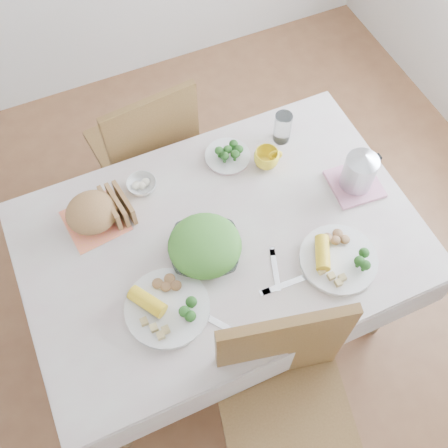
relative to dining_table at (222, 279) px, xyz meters
name	(u,v)px	position (x,y,z in m)	size (l,w,h in m)	color
floor	(222,310)	(0.00, 0.00, -0.38)	(3.60, 3.60, 0.00)	brown
dining_table	(222,279)	(0.00, 0.00, 0.00)	(1.40, 0.90, 0.75)	brown
tablecloth	(221,238)	(0.00, 0.00, 0.38)	(1.50, 1.00, 0.01)	beige
chair_near	(288,429)	(-0.04, -0.69, 0.09)	(0.47, 0.47, 1.04)	brown
chair_far	(143,148)	(-0.09, 0.77, 0.09)	(0.44, 0.44, 0.98)	brown
salad_bowl	(205,250)	(-0.08, -0.04, 0.42)	(0.25, 0.25, 0.06)	white
dinner_plate_left	(167,308)	(-0.29, -0.19, 0.40)	(0.30, 0.30, 0.03)	white
dinner_plate_right	(338,260)	(0.35, -0.27, 0.40)	(0.29, 0.29, 0.02)	white
broccoli_plate	(228,156)	(0.18, 0.34, 0.40)	(0.19, 0.19, 0.02)	beige
napkin	(95,221)	(-0.42, 0.27, 0.39)	(0.22, 0.22, 0.00)	#FF8258
bread_loaf	(92,213)	(-0.42, 0.27, 0.45)	(0.20, 0.19, 0.12)	olive
fruit_bowl	(142,185)	(-0.20, 0.34, 0.41)	(0.12, 0.12, 0.04)	white
yellow_mug	(266,159)	(0.31, 0.24, 0.43)	(0.10, 0.10, 0.08)	yellow
glass_tumbler	(282,128)	(0.43, 0.34, 0.45)	(0.07, 0.07, 0.14)	white
pink_tray	(355,184)	(0.59, 0.00, 0.40)	(0.19, 0.19, 0.02)	#CA7C98
electric_kettle	(361,167)	(0.59, 0.00, 0.51)	(0.13, 0.13, 0.18)	#B2B5BA
fork_left	(209,319)	(-0.17, -0.28, 0.39)	(0.02, 0.19, 0.00)	silver
fork_right	(275,270)	(0.13, -0.20, 0.39)	(0.02, 0.17, 0.00)	silver
knife	(287,284)	(0.14, -0.27, 0.39)	(0.02, 0.19, 0.00)	silver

